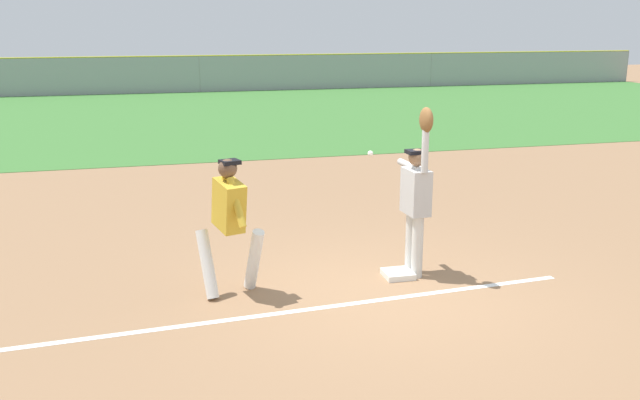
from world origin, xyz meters
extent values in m
plane|color=#936D4C|center=(0.00, 0.00, 0.00)|extent=(80.64, 80.64, 0.00)
cube|color=#3D7533|center=(0.00, 17.72, 0.01)|extent=(48.35, 17.63, 0.01)
cube|color=white|center=(-3.73, -0.38, 0.00)|extent=(11.98, 0.81, 0.01)
cube|color=white|center=(0.27, 0.52, 0.04)|extent=(0.39, 0.39, 0.08)
cylinder|color=silver|center=(0.50, 0.66, 0.42)|extent=(0.16, 0.16, 0.85)
cylinder|color=silver|center=(0.51, 0.46, 0.42)|extent=(0.16, 0.16, 0.85)
cube|color=#B7B7B7|center=(0.50, 0.56, 1.15)|extent=(0.28, 0.45, 0.60)
sphere|color=#8C6647|center=(0.50, 0.56, 1.60)|extent=(0.24, 0.24, 0.23)
cube|color=black|center=(0.47, 0.56, 1.68)|extent=(0.23, 0.21, 0.05)
cylinder|color=#B7B7B7|center=(0.51, 0.34, 1.76)|extent=(0.09, 0.09, 0.62)
cylinder|color=#B7B7B7|center=(0.49, 0.78, 1.45)|extent=(0.12, 0.62, 0.09)
ellipsoid|color=brown|center=(0.51, 0.34, 2.12)|extent=(0.15, 0.29, 0.32)
cylinder|color=white|center=(-1.67, 0.50, 0.42)|extent=(0.27, 0.46, 0.85)
cylinder|color=white|center=(-2.25, 0.49, 0.42)|extent=(0.27, 0.46, 0.85)
cube|color=gold|center=(-1.96, 0.50, 1.15)|extent=(0.40, 0.58, 0.66)
sphere|color=brown|center=(-1.96, 0.50, 1.60)|extent=(0.29, 0.29, 0.23)
cube|color=black|center=(-1.93, 0.51, 1.68)|extent=(0.27, 0.26, 0.05)
cylinder|color=gold|center=(-2.02, 0.71, 1.23)|extent=(0.20, 0.41, 0.58)
cylinder|color=gold|center=(-1.89, 0.29, 1.23)|extent=(0.20, 0.41, 0.58)
sphere|color=white|center=(-0.01, 0.93, 1.61)|extent=(0.07, 0.07, 0.07)
cube|color=#93999E|center=(0.00, 26.53, 0.85)|extent=(48.35, 0.06, 1.71)
cylinder|color=yellow|center=(0.00, 26.53, 1.74)|extent=(48.35, 0.06, 0.06)
cylinder|color=gray|center=(0.00, 26.53, 0.85)|extent=(0.08, 0.08, 1.71)
cylinder|color=gray|center=(12.09, 26.53, 0.85)|extent=(0.08, 0.08, 1.71)
cylinder|color=gray|center=(24.18, 26.53, 0.85)|extent=(0.08, 0.08, 1.71)
cube|color=black|center=(-5.37, 30.67, 0.57)|extent=(4.49, 2.11, 0.55)
cube|color=#2D333D|center=(-5.37, 30.67, 1.05)|extent=(2.28, 1.85, 0.40)
cylinder|color=black|center=(-3.87, 31.55, 0.30)|extent=(0.61, 0.25, 0.60)
cylinder|color=black|center=(-3.97, 29.65, 0.30)|extent=(0.61, 0.25, 0.60)
cylinder|color=black|center=(-6.77, 31.69, 0.30)|extent=(0.61, 0.25, 0.60)
cylinder|color=black|center=(-6.86, 29.80, 0.30)|extent=(0.61, 0.25, 0.60)
cube|color=tan|center=(-0.20, 30.59, 0.57)|extent=(4.58, 2.35, 0.55)
cube|color=#2D333D|center=(-0.20, 30.59, 1.05)|extent=(2.37, 1.97, 0.40)
cylinder|color=black|center=(1.34, 31.39, 0.30)|extent=(0.62, 0.28, 0.60)
cylinder|color=black|center=(1.15, 29.50, 0.30)|extent=(0.62, 0.28, 0.60)
cylinder|color=black|center=(-1.54, 31.69, 0.30)|extent=(0.62, 0.28, 0.60)
cylinder|color=black|center=(-1.74, 29.80, 0.30)|extent=(0.62, 0.28, 0.60)
cube|color=white|center=(4.67, 30.39, 0.57)|extent=(4.45, 2.02, 0.55)
cube|color=#2D333D|center=(4.67, 30.39, 1.05)|extent=(2.25, 1.81, 0.40)
cylinder|color=black|center=(6.09, 31.38, 0.30)|extent=(0.61, 0.24, 0.60)
cylinder|color=black|center=(6.14, 29.48, 0.30)|extent=(0.61, 0.24, 0.60)
cylinder|color=black|center=(3.19, 31.30, 0.30)|extent=(0.61, 0.24, 0.60)
cylinder|color=black|center=(3.24, 29.40, 0.30)|extent=(0.61, 0.24, 0.60)
cube|color=#1E6B33|center=(9.44, 30.07, 0.57)|extent=(4.41, 1.92, 0.55)
cube|color=#2D333D|center=(9.44, 30.07, 1.05)|extent=(2.21, 1.76, 0.40)
cylinder|color=black|center=(10.88, 31.03, 0.30)|extent=(0.60, 0.22, 0.60)
cylinder|color=black|center=(10.89, 29.13, 0.30)|extent=(0.60, 0.22, 0.60)
cylinder|color=black|center=(7.98, 31.01, 0.30)|extent=(0.60, 0.22, 0.60)
cylinder|color=black|center=(7.99, 29.11, 0.30)|extent=(0.60, 0.22, 0.60)
camera|label=1|loc=(-2.93, -7.56, 3.30)|focal=38.57mm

